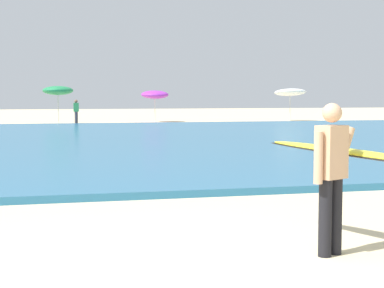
# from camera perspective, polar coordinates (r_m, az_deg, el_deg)

# --- Properties ---
(ground_plane) EXTENTS (160.00, 160.00, 0.00)m
(ground_plane) POSITION_cam_1_polar(r_m,az_deg,el_deg) (6.52, 1.15, -11.66)
(ground_plane) COLOR beige
(sea) EXTENTS (120.00, 28.00, 0.14)m
(sea) POSITION_cam_1_polar(r_m,az_deg,el_deg) (24.70, -10.02, 0.34)
(sea) COLOR teal
(sea) RESTS_ON ground
(surfer_with_board) EXTENTS (1.52, 2.65, 1.73)m
(surfer_with_board) POSITION_cam_1_polar(r_m,az_deg,el_deg) (7.37, 13.95, -1.70)
(surfer_with_board) COLOR black
(surfer_with_board) RESTS_ON ground
(beach_umbrella_1) EXTENTS (1.94, 1.95, 2.46)m
(beach_umbrella_1) POSITION_cam_1_polar(r_m,az_deg,el_deg) (40.66, -12.21, 4.82)
(beach_umbrella_1) COLOR beige
(beach_umbrella_1) RESTS_ON ground
(beach_umbrella_2) EXTENTS (1.89, 1.92, 2.24)m
(beach_umbrella_2) POSITION_cam_1_polar(r_m,az_deg,el_deg) (42.98, -3.43, 4.55)
(beach_umbrella_2) COLOR beige
(beach_umbrella_2) RESTS_ON ground
(beach_umbrella_3) EXTENTS (2.24, 2.27, 2.41)m
(beach_umbrella_3) POSITION_cam_1_polar(r_m,az_deg,el_deg) (44.87, 9.00, 4.72)
(beach_umbrella_3) COLOR beige
(beach_umbrella_3) RESTS_ON ground
(beachgoer_near_row_left) EXTENTS (0.32, 0.20, 1.58)m
(beachgoer_near_row_left) POSITION_cam_1_polar(r_m,az_deg,el_deg) (38.94, -10.59, 2.95)
(beachgoer_near_row_left) COLOR #383842
(beachgoer_near_row_left) RESTS_ON ground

